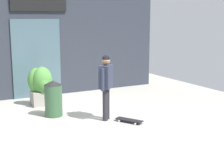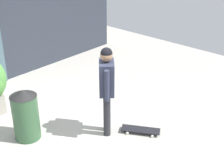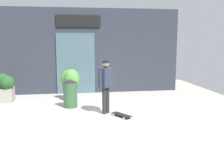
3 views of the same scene
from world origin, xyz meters
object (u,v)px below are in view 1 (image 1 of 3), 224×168
(skateboard, at_px, (129,120))
(skateboarder, at_px, (106,81))
(trash_bin, at_px, (53,98))
(planter_box_right, at_px, (40,84))

(skateboard, bearing_deg, skateboarder, -169.43)
(skateboard, bearing_deg, trash_bin, -163.91)
(skateboard, relative_size, planter_box_right, 0.62)
(planter_box_right, distance_m, trash_bin, 1.26)
(skateboard, xyz_separation_m, planter_box_right, (-1.49, 2.70, 0.61))
(skateboarder, relative_size, trash_bin, 1.73)
(skateboarder, xyz_separation_m, skateboard, (0.41, -0.48, -0.98))
(skateboard, distance_m, trash_bin, 2.14)
(skateboarder, distance_m, skateboard, 1.16)
(skateboarder, xyz_separation_m, planter_box_right, (-1.08, 2.21, -0.36))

